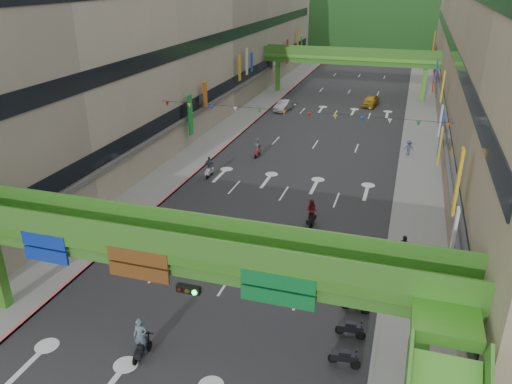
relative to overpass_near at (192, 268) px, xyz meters
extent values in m
cube|color=#28282B|center=(-0.93, 44.62, -5.20)|extent=(18.00, 140.00, 0.02)
cube|color=gray|center=(-11.93, 44.62, -5.13)|extent=(4.00, 140.00, 0.15)
cube|color=gray|center=(10.07, 44.62, -5.13)|extent=(4.00, 140.00, 0.15)
cube|color=#CC5959|center=(-10.03, 44.62, -5.12)|extent=(0.20, 140.00, 0.18)
cube|color=gray|center=(8.17, 44.62, -5.12)|extent=(0.20, 140.00, 0.18)
cube|color=#9E937F|center=(-19.93, 44.62, 4.29)|extent=(12.00, 95.00, 19.00)
cube|color=black|center=(-13.88, 44.62, -1.01)|extent=(0.08, 90.25, 1.40)
cube|color=black|center=(-13.88, 44.62, 4.99)|extent=(0.08, 90.25, 1.40)
cube|color=gray|center=(18.07, 44.62, 4.29)|extent=(12.00, 95.00, 19.00)
cube|color=black|center=(12.02, 44.62, -1.01)|extent=(0.08, 90.25, 1.40)
cube|color=black|center=(12.02, 44.62, 4.99)|extent=(0.08, 90.25, 1.40)
cube|color=#4C9E2D|center=(-0.93, 0.62, 0.54)|extent=(28.00, 2.20, 0.50)
cube|color=#387223|center=(-0.93, 0.62, -0.06)|extent=(28.00, 1.76, 0.70)
cube|color=#4C9E2D|center=(10.07, 0.62, -2.81)|extent=(0.60, 0.60, 4.80)
cube|color=#387223|center=(-0.93, -0.42, 1.34)|extent=(28.00, 0.12, 1.10)
cube|color=#387223|center=(-0.93, 1.66, 1.34)|extent=(28.00, 0.12, 1.10)
cube|color=navy|center=(-7.43, -0.46, -0.06)|extent=(2.40, 0.12, 1.50)
cube|color=#593314|center=(-2.43, -0.46, -0.06)|extent=(3.00, 0.12, 1.50)
cube|color=#0C5926|center=(4.07, -0.46, -0.06)|extent=(3.20, 0.12, 1.50)
cube|color=black|center=(0.07, -0.61, -0.71)|extent=(1.10, 0.28, 0.35)
cube|color=#4C9E2D|center=(-0.93, 59.62, 0.54)|extent=(28.00, 2.20, 0.50)
cube|color=#387223|center=(-0.93, 59.62, -0.06)|extent=(28.00, 1.76, 0.70)
cube|color=#4C9E2D|center=(-11.93, 59.62, -2.81)|extent=(0.60, 0.60, 4.80)
cube|color=#4C9E2D|center=(10.07, 59.62, -2.81)|extent=(0.60, 0.60, 4.80)
cube|color=#387223|center=(-0.93, 58.58, 1.34)|extent=(28.00, 0.12, 1.10)
cube|color=#387223|center=(-0.93, 60.66, 1.34)|extent=(28.00, 0.12, 1.10)
ellipsoid|color=#1C4419|center=(-15.93, 154.62, -5.21)|extent=(168.00, 140.00, 112.00)
ellipsoid|color=#1C4419|center=(24.07, 174.62, -5.21)|extent=(208.00, 176.00, 128.00)
cylinder|color=black|center=(-0.93, 24.62, 0.99)|extent=(26.00, 0.03, 0.03)
cone|color=red|center=(-13.43, 24.62, 0.74)|extent=(0.36, 0.36, 0.40)
cone|color=gold|center=(-11.16, 24.62, 0.74)|extent=(0.36, 0.36, 0.40)
cone|color=#193FB2|center=(-8.89, 24.62, 0.74)|extent=(0.36, 0.36, 0.40)
cone|color=silver|center=(-6.61, 24.62, 0.74)|extent=(0.36, 0.36, 0.40)
cone|color=#198C33|center=(-4.34, 24.62, 0.74)|extent=(0.36, 0.36, 0.40)
cone|color=orange|center=(-2.07, 24.62, 0.74)|extent=(0.36, 0.36, 0.40)
cone|color=red|center=(0.20, 24.62, 0.74)|extent=(0.36, 0.36, 0.40)
cone|color=gold|center=(2.48, 24.62, 0.74)|extent=(0.36, 0.36, 0.40)
cone|color=#193FB2|center=(4.75, 24.62, 0.74)|extent=(0.36, 0.36, 0.40)
cone|color=silver|center=(7.02, 24.62, 0.74)|extent=(0.36, 0.36, 0.40)
cone|color=#198C33|center=(9.29, 24.62, 0.74)|extent=(0.36, 0.36, 0.40)
cone|color=orange|center=(11.57, 24.62, 0.74)|extent=(0.36, 0.36, 0.40)
cube|color=black|center=(-2.63, -0.64, -4.66)|extent=(0.57, 1.34, 0.35)
cube|color=black|center=(-2.63, -0.64, -4.41)|extent=(0.39, 0.59, 0.18)
cube|color=black|center=(-2.53, -0.10, -4.16)|extent=(0.55, 0.15, 0.06)
cylinder|color=black|center=(-2.53, -0.10, -4.96)|extent=(0.18, 0.51, 0.50)
cylinder|color=black|center=(-2.72, -1.18, -4.96)|extent=(0.18, 0.51, 0.50)
imported|color=#445763|center=(-2.63, -0.64, -3.92)|extent=(0.75, 0.56, 1.87)
cube|color=black|center=(2.47, 15.49, -4.66)|extent=(0.56, 1.34, 0.35)
cube|color=black|center=(2.47, 15.49, -4.41)|extent=(0.39, 0.59, 0.18)
cube|color=black|center=(2.38, 16.03, -4.16)|extent=(0.55, 0.15, 0.06)
cylinder|color=black|center=(2.38, 16.03, -4.96)|extent=(0.18, 0.51, 0.50)
cylinder|color=black|center=(2.56, 14.95, -4.96)|extent=(0.18, 0.51, 0.50)
imported|color=maroon|center=(2.47, 15.49, -3.97)|extent=(0.95, 0.80, 1.76)
cube|color=gray|center=(-8.43, 22.30, -4.66)|extent=(0.41, 1.31, 0.35)
cube|color=gray|center=(-8.43, 22.30, -4.41)|extent=(0.32, 0.56, 0.18)
cube|color=gray|center=(-8.46, 22.85, -4.16)|extent=(0.55, 0.08, 0.06)
cylinder|color=black|center=(-8.46, 22.85, -4.96)|extent=(0.12, 0.50, 0.50)
cylinder|color=black|center=(-8.41, 21.75, -4.96)|extent=(0.12, 0.50, 0.50)
imported|color=#2B373F|center=(-8.43, 22.30, -4.04)|extent=(0.97, 0.44, 1.63)
cube|color=maroon|center=(-5.83, 28.88, -4.66)|extent=(0.45, 1.32, 0.35)
cube|color=maroon|center=(-5.83, 28.88, -4.41)|extent=(0.34, 0.57, 0.18)
cube|color=maroon|center=(-5.79, 29.43, -4.16)|extent=(0.55, 0.10, 0.06)
cylinder|color=black|center=(-5.79, 29.43, -4.96)|extent=(0.14, 0.51, 0.50)
cylinder|color=black|center=(-5.88, 28.33, -4.96)|extent=(0.14, 0.51, 0.50)
imported|color=#3D3B41|center=(-5.83, 28.88, -4.06)|extent=(0.82, 0.57, 1.60)
cube|color=black|center=(6.87, 1.68, -4.66)|extent=(1.33, 0.51, 0.35)
cube|color=black|center=(6.87, 1.68, -4.41)|extent=(0.58, 0.37, 0.18)
cube|color=black|center=(7.41, 1.61, -4.16)|extent=(0.13, 0.55, 0.06)
cylinder|color=black|center=(7.41, 1.61, -4.96)|extent=(0.51, 0.16, 0.50)
cylinder|color=black|center=(6.32, 1.74, -4.96)|extent=(0.51, 0.16, 0.50)
cube|color=black|center=(6.87, 3.88, -4.66)|extent=(1.33, 0.51, 0.35)
cube|color=black|center=(6.87, 3.88, -4.41)|extent=(0.58, 0.37, 0.18)
cube|color=black|center=(7.41, 3.81, -4.16)|extent=(0.13, 0.55, 0.06)
cylinder|color=black|center=(7.41, 3.81, -4.96)|extent=(0.51, 0.16, 0.50)
cylinder|color=black|center=(6.32, 3.94, -4.96)|extent=(0.51, 0.16, 0.50)
cube|color=black|center=(6.87, 6.08, -4.66)|extent=(1.33, 0.51, 0.35)
cube|color=black|center=(6.87, 6.08, -4.41)|extent=(0.58, 0.37, 0.18)
cube|color=black|center=(7.41, 6.01, -4.16)|extent=(0.13, 0.55, 0.06)
cylinder|color=black|center=(7.41, 6.01, -4.96)|extent=(0.51, 0.16, 0.50)
cylinder|color=black|center=(6.32, 6.14, -4.96)|extent=(0.51, 0.16, 0.50)
cube|color=black|center=(6.87, 8.28, -4.66)|extent=(1.33, 0.51, 0.35)
cube|color=black|center=(6.87, 8.28, -4.41)|extent=(0.58, 0.37, 0.18)
cube|color=black|center=(7.41, 8.21, -4.16)|extent=(0.13, 0.55, 0.06)
cylinder|color=black|center=(7.41, 8.21, -4.96)|extent=(0.51, 0.16, 0.50)
cylinder|color=black|center=(6.32, 8.34, -4.96)|extent=(0.51, 0.16, 0.50)
cube|color=black|center=(6.87, 10.48, -4.66)|extent=(1.33, 0.51, 0.35)
cube|color=black|center=(6.87, 10.48, -4.41)|extent=(0.58, 0.37, 0.18)
cube|color=black|center=(7.41, 10.41, -4.16)|extent=(0.13, 0.55, 0.06)
cylinder|color=black|center=(7.41, 10.41, -4.96)|extent=(0.51, 0.16, 0.50)
cylinder|color=black|center=(6.32, 10.54, -4.96)|extent=(0.51, 0.16, 0.50)
imported|color=#94959A|center=(-7.93, 47.99, -4.48)|extent=(1.96, 4.51, 1.44)
imported|color=#B88520|center=(3.17, 54.07, -4.45)|extent=(2.41, 4.66, 1.51)
imported|color=#BC2F2F|center=(8.87, 10.77, -4.40)|extent=(0.98, 0.92, 1.61)
imported|color=black|center=(9.13, 12.14, -4.29)|extent=(1.16, 0.87, 1.82)
imported|color=#343C57|center=(8.87, 33.63, -4.43)|extent=(0.79, 0.58, 1.54)
camera|label=1|loc=(8.35, -17.25, 12.00)|focal=35.00mm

